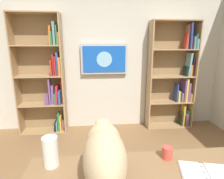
# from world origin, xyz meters

# --- Properties ---
(wall_back) EXTENTS (4.52, 0.06, 2.70)m
(wall_back) POSITION_xyz_m (0.00, -2.23, 1.35)
(wall_back) COLOR beige
(wall_back) RESTS_ON ground
(bookshelf_left) EXTENTS (0.88, 0.28, 2.02)m
(bookshelf_left) POSITION_xyz_m (-1.31, -2.07, 0.98)
(bookshelf_left) COLOR tan
(bookshelf_left) RESTS_ON ground
(bookshelf_right) EXTENTS (0.83, 0.28, 2.12)m
(bookshelf_right) POSITION_xyz_m (1.12, -2.07, 1.02)
(bookshelf_right) COLOR tan
(bookshelf_right) RESTS_ON ground
(wall_mounted_tv) EXTENTS (0.85, 0.07, 0.55)m
(wall_mounted_tv) POSITION_xyz_m (0.06, -2.15, 1.34)
(wall_mounted_tv) COLOR #B7B7BC
(cat) EXTENTS (0.28, 0.68, 0.38)m
(cat) POSITION_xyz_m (0.20, 0.26, 0.95)
(cat) COLOR #D1B284
(cat) RESTS_ON desk
(open_binder) EXTENTS (0.37, 0.30, 0.02)m
(open_binder) POSITION_xyz_m (-0.50, 0.28, 0.76)
(open_binder) COLOR white
(open_binder) RESTS_ON desk
(paper_towel_roll) EXTENTS (0.11, 0.11, 0.23)m
(paper_towel_roll) POSITION_xyz_m (0.58, 0.08, 0.87)
(paper_towel_roll) COLOR white
(paper_towel_roll) RESTS_ON desk
(coffee_mug) EXTENTS (0.08, 0.08, 0.10)m
(coffee_mug) POSITION_xyz_m (-0.30, 0.08, 0.80)
(coffee_mug) COLOR #D84C3F
(coffee_mug) RESTS_ON desk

